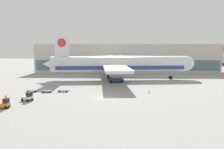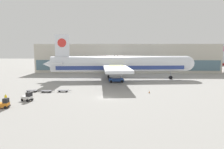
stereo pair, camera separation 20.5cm
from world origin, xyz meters
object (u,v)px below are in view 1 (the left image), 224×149
Objects in this scene: airplane_main at (118,64)px; baggage_dolly_lead at (32,91)px; baggage_tug_mid at (4,104)px; ground_crew_near at (6,97)px; traffic_cone_near at (149,92)px; baggage_tug_foreground at (28,97)px; baggage_dolly_third at (63,90)px; scissor_lift_loader at (116,76)px; baggage_dolly_second at (47,91)px.

airplane_main reaches higher than baggage_dolly_lead.
airplane_main is at bearing 44.82° from baggage_dolly_lead.
baggage_tug_mid reaches higher than baggage_dolly_lead.
ground_crew_near is 35.26m from traffic_cone_near.
traffic_cone_near is (33.57, 10.76, -0.61)m from ground_crew_near.
baggage_dolly_third is at bearing 84.12° from baggage_tug_foreground.
scissor_lift_loader is 20.95m from traffic_cone_near.
ground_crew_near is (-25.02, -35.98, -4.85)m from airplane_main.
scissor_lift_loader is 29.40m from baggage_dolly_lead.
ground_crew_near reaches higher than traffic_cone_near.
baggage_tug_mid is at bearing -128.10° from scissor_lift_loader.
baggage_dolly_lead is (-22.84, -18.41, -1.85)m from scissor_lift_loader.
traffic_cone_near is (31.19, 16.06, -0.50)m from baggage_tug_mid.
scissor_lift_loader is at bearing 76.18° from baggage_tug_foreground.
baggage_dolly_lead is at bearing -146.94° from scissor_lift_loader.
baggage_dolly_lead is 4.18m from baggage_dolly_second.
airplane_main is 47.33m from baggage_tug_mid.
ground_crew_near is (-5.68, -10.71, 0.60)m from baggage_dolly_second.
traffic_cone_near is (28.93, 9.92, -0.50)m from baggage_tug_foreground.
baggage_tug_foreground is at bearing 65.23° from baggage_tug_mid.
baggage_dolly_lead is 4.83× the size of traffic_cone_near.
scissor_lift_loader is at bearing 51.08° from ground_crew_near.
traffic_cone_near is (23.55, -0.82, -0.01)m from baggage_dolly_third.
baggage_tug_foreground is 10.70m from baggage_dolly_lead.
baggage_tug_foreground and baggage_tug_mid have the same top height.
baggage_tug_foreground is at bearing -74.80° from baggage_dolly_lead.
airplane_main is at bearing 50.73° from baggage_dolly_second.
baggage_tug_mid is 3.32× the size of traffic_cone_near.
airplane_main is 40.92m from baggage_tug_foreground.
baggage_tug_foreground is at bearing -161.08° from traffic_cone_near.
airplane_main reaches higher than scissor_lift_loader.
baggage_dolly_second is at bearing -140.67° from scissor_lift_loader.
scissor_lift_loader reaches higher than baggage_dolly_third.
traffic_cone_near is (8.55, -25.21, -5.46)m from airplane_main.
airplane_main reaches higher than baggage_dolly_third.
airplane_main is 15.58× the size of baggage_dolly_second.
scissor_lift_loader is 1.61× the size of baggage_dolly_second.
airplane_main is at bearing 80.60° from baggage_tug_foreground.
ground_crew_near reaches higher than baggage_dolly_third.
baggage_tug_mid is 0.69× the size of baggage_dolly_second.
baggage_dolly_third is 4.83× the size of traffic_cone_near.
baggage_dolly_second is (-18.68, -18.77, -1.85)m from scissor_lift_loader.
baggage_dolly_second is (-19.35, -25.27, -5.45)m from airplane_main.
baggage_dolly_lead is 8.53m from baggage_dolly_third.
ground_crew_near is (-2.38, 5.29, 0.11)m from baggage_tug_mid.
airplane_main is 15.58× the size of baggage_dolly_third.
airplane_main reaches higher than baggage_tug_mid.
baggage_dolly_second is at bearing 62.71° from ground_crew_near.
baggage_tug_mid is 16.34m from baggage_dolly_second.
scissor_lift_loader is 34.79m from baggage_tug_foreground.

